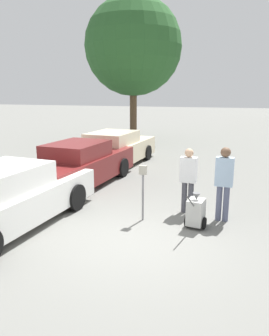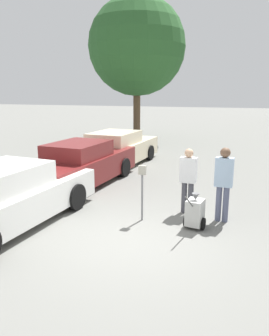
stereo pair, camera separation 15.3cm
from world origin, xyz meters
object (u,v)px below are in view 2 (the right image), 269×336
Objects in this scene: person_supervisor at (224,180)px; equipment_cart at (195,212)px; parked_car_maroon at (81,165)px; parked_car_white at (6,199)px; parking_meter at (142,183)px; person_worker at (188,177)px; parked_car_cream at (116,150)px.

equipment_cart is (-0.56, -0.63, -0.67)m from person_supervisor.
parked_car_white is at bearing -85.78° from parked_car_maroon.
person_supervisor reaches higher than parking_meter.
equipment_cart is (0.34, -0.93, -0.58)m from person_worker.
parked_car_cream is (0.00, 6.85, -0.00)m from parked_car_white.
parked_car_white is 4.38m from equipment_cart.
parking_meter is at bearing 20.29° from person_supervisor.
parked_car_cream is 6.82m from person_supervisor.
person_supervisor is at bearing 16.84° from parking_meter.
parked_car_cream is 3.88× the size of parking_meter.
parked_car_maroon is 3.69m from parking_meter.
person_worker reaches higher than parked_car_white.
parking_meter is 0.81× the size of person_worker.
parked_car_maroon is (0.00, 3.69, 0.01)m from parked_car_white.
parked_car_white reaches higher than parked_car_maroon.
person_worker is (3.83, -4.60, 0.29)m from parked_car_cream.
person_supervisor is (0.90, -0.30, 0.08)m from person_worker.
person_supervisor is at bearing 56.51° from equipment_cart.
equipment_cart is at bearing 111.31° from person_worker.
equipment_cart is at bearing -2.87° from parking_meter.
person_worker is at bearing -14.99° from person_supervisor.
parking_meter is 1.29m from person_worker.
person_worker reaches higher than parked_car_maroon.
equipment_cart is at bearing 21.80° from parked_car_white.
equipment_cart is at bearing 51.66° from person_supervisor.
person_supervisor is 1.08m from equipment_cart.
equipment_cart is at bearing -48.76° from parked_car_cream.
parked_car_white is at bearing -154.13° from equipment_cart.
equipment_cart is at bearing -25.40° from parked_car_maroon.
parked_car_maroon is 3.16m from parked_car_cream.
person_supervisor is at bearing -15.98° from parked_car_maroon.
parked_car_maroon is at bearing 141.20° from parking_meter.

